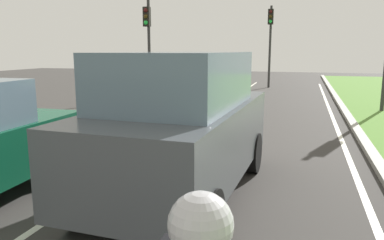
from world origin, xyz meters
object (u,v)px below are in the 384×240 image
object	(u,v)px
car_suv_ahead	(182,125)
traffic_light_overhead_left	(148,33)
car_hatchback_far	(136,95)
traffic_light_far_median	(270,32)

from	to	relation	value
car_suv_ahead	traffic_light_overhead_left	distance (m)	12.89
car_hatchback_far	traffic_light_overhead_left	xyz separation A→B (m)	(-2.05, 5.89, 2.22)
car_suv_ahead	traffic_light_far_median	distance (m)	18.35
traffic_light_overhead_left	traffic_light_far_median	xyz separation A→B (m)	(5.15, 6.71, 0.25)
car_suv_ahead	traffic_light_far_median	size ratio (longest dim) A/B	0.93
car_suv_ahead	traffic_light_far_median	bearing A→B (deg)	93.24
car_suv_ahead	traffic_light_overhead_left	world-z (taller)	traffic_light_overhead_left
car_suv_ahead	traffic_light_far_median	world-z (taller)	traffic_light_far_median
car_hatchback_far	traffic_light_far_median	xyz separation A→B (m)	(3.10, 12.60, 2.47)
traffic_light_overhead_left	traffic_light_far_median	distance (m)	8.46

